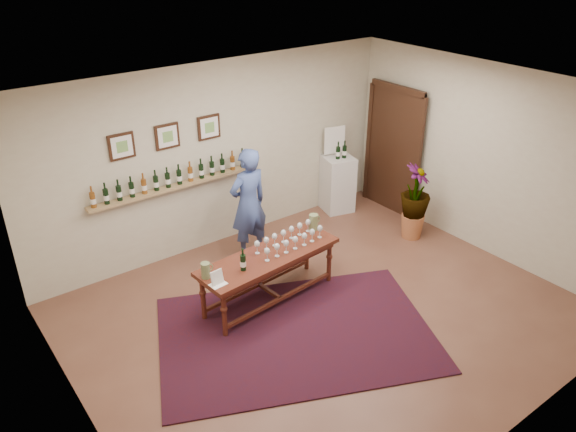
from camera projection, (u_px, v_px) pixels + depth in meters
ground at (326, 315)px, 7.17m from camera, size 6.00×6.00×0.00m
room_shell at (353, 155)px, 9.10m from camera, size 6.00×6.00×6.00m
rug at (296, 333)px, 6.83m from camera, size 3.87×3.32×0.02m
tasting_table at (269, 261)px, 7.21m from camera, size 2.00×0.79×0.69m
table_glasses at (289, 239)px, 7.32m from camera, size 1.40×0.41×0.19m
table_bottles at (240, 257)px, 6.79m from camera, size 0.33×0.24×0.32m
pitcher_left at (206, 270)px, 6.65m from camera, size 0.15×0.15×0.20m
pitcher_right at (313, 222)px, 7.70m from camera, size 0.15×0.15×0.23m
menu_card at (217, 277)px, 6.53m from camera, size 0.21×0.16×0.18m
display_pedestal at (337, 184)px, 9.65m from camera, size 0.59×0.59×0.97m
pedestal_bottles at (341, 151)px, 9.32m from camera, size 0.28×0.14×0.27m
info_sign at (335, 140)px, 9.42m from camera, size 0.37×0.11×0.52m
potted_plant at (415, 202)px, 8.71m from camera, size 0.77×0.77×1.05m
person at (248, 204)px, 8.11m from camera, size 0.64×0.43×1.70m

